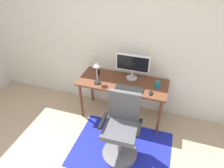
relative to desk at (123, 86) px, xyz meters
The scene contains 10 objects.
wall_back 0.77m from the desk, 110.44° to the left, with size 6.00×0.10×2.60m, color silver.
area_rug 0.98m from the desk, 74.43° to the right, with size 1.43×1.07×0.01m, color #1C25AB.
desk is the anchor object (origin of this frame).
monitor 0.39m from the desk, 53.67° to the left, with size 0.54×0.18×0.42m.
keyboard 0.24m from the desk, 46.72° to the right, with size 0.43×0.13×0.02m, color black.
computer_mouse 0.52m from the desk, 20.44° to the right, with size 0.06×0.10×0.03m, color black.
coffee_cup 0.56m from the desk, ahead, with size 0.07×0.07×0.11m, color #147280.
cell_phone 0.51m from the desk, 162.94° to the left, with size 0.07×0.14×0.01m, color black.
desk_lamp 0.53m from the desk, 157.24° to the right, with size 0.11×0.11×0.36m.
office_chair 0.81m from the desk, 75.51° to the right, with size 0.53×0.51×1.00m.
Camera 1 is at (0.78, -0.73, 2.49)m, focal length 31.84 mm.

